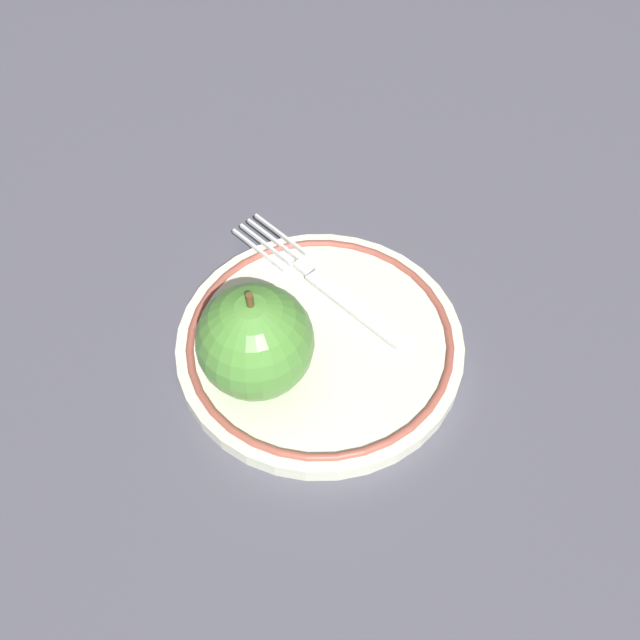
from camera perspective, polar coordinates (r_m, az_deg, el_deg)
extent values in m
plane|color=#4E4E5B|center=(0.53, -1.91, -1.71)|extent=(2.00, 2.00, 0.00)
cylinder|color=silver|center=(0.52, 0.00, -1.94)|extent=(0.21, 0.21, 0.01)
torus|color=#9D4F41|center=(0.52, 0.00, -1.52)|extent=(0.19, 0.19, 0.01)
sphere|color=#509139|center=(0.47, -5.21, -1.74)|extent=(0.08, 0.08, 0.08)
cylinder|color=brown|center=(0.43, -5.62, 1.53)|extent=(0.00, 0.00, 0.01)
cube|color=silver|center=(0.53, 2.78, 1.02)|extent=(0.07, 0.08, 0.00)
cube|color=silver|center=(0.55, -1.39, 4.22)|extent=(0.02, 0.02, 0.00)
cube|color=silver|center=(0.58, -3.20, 6.88)|extent=(0.04, 0.05, 0.00)
cube|color=silver|center=(0.58, -3.78, 6.47)|extent=(0.04, 0.05, 0.00)
cube|color=silver|center=(0.57, -4.37, 6.05)|extent=(0.04, 0.05, 0.00)
cube|color=silver|center=(0.57, -4.97, 5.63)|extent=(0.04, 0.05, 0.00)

